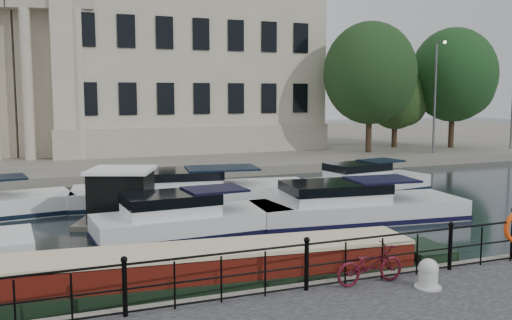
{
  "coord_description": "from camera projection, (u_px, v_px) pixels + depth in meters",
  "views": [
    {
      "loc": [
        -5.65,
        -13.26,
        4.94
      ],
      "look_at": [
        0.5,
        2.0,
        3.0
      ],
      "focal_mm": 40.0,
      "sensor_mm": 36.0,
      "label": 1
    }
  ],
  "objects": [
    {
      "name": "ground_plane",
      "position": [
        267.0,
        283.0,
        14.89
      ],
      "size": [
        160.0,
        160.0,
        0.0
      ],
      "primitive_type": "plane",
      "color": "black",
      "rests_on": "ground"
    },
    {
      "name": "far_bank",
      "position": [
        96.0,
        146.0,
        50.77
      ],
      "size": [
        120.0,
        42.0,
        0.55
      ],
      "primitive_type": "cube",
      "color": "#6B665B",
      "rests_on": "ground_plane"
    },
    {
      "name": "railing",
      "position": [
        307.0,
        262.0,
        12.67
      ],
      "size": [
        24.14,
        0.14,
        1.22
      ],
      "color": "black",
      "rests_on": "near_quay"
    },
    {
      "name": "civic_building",
      "position": [
        86.0,
        67.0,
        45.66
      ],
      "size": [
        53.55,
        31.84,
        16.85
      ],
      "color": "#ADA38C",
      "rests_on": "far_bank"
    },
    {
      "name": "lamp_posts",
      "position": [
        476.0,
        95.0,
        43.05
      ],
      "size": [
        8.24,
        1.55,
        8.07
      ],
      "color": "#59595B",
      "rests_on": "far_bank"
    },
    {
      "name": "bicycle",
      "position": [
        370.0,
        265.0,
        13.12
      ],
      "size": [
        1.75,
        0.63,
        0.91
      ],
      "primitive_type": "imported",
      "rotation": [
        0.0,
        0.0,
        1.59
      ],
      "color": "#4E0E1B",
      "rests_on": "near_quay"
    },
    {
      "name": "mooring_bollard",
      "position": [
        428.0,
        274.0,
        12.86
      ],
      "size": [
        0.6,
        0.6,
        0.68
      ],
      "color": "#B8B8B3",
      "rests_on": "near_quay"
    },
    {
      "name": "narrowboat",
      "position": [
        192.0,
        282.0,
        13.88
      ],
      "size": [
        14.19,
        3.31,
        1.52
      ],
      "rotation": [
        0.0,
        0.0,
        -0.1
      ],
      "color": "black",
      "rests_on": "ground_plane"
    },
    {
      "name": "harbour_hut",
      "position": [
        122.0,
        199.0,
        21.56
      ],
      "size": [
        3.93,
        3.64,
        2.19
      ],
      "rotation": [
        0.0,
        0.0,
        -0.39
      ],
      "color": "#6B665B",
      "rests_on": "ground_plane"
    },
    {
      "name": "cabin_cruisers",
      "position": [
        173.0,
        210.0,
        22.31
      ],
      "size": [
        27.47,
        10.56,
        1.99
      ],
      "color": "white",
      "rests_on": "ground_plane"
    },
    {
      "name": "trees",
      "position": [
        413.0,
        81.0,
        43.97
      ],
      "size": [
        15.1,
        8.36,
        9.62
      ],
      "color": "black",
      "rests_on": "far_bank"
    }
  ]
}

